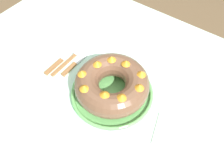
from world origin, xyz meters
TOP-DOWN VIEW (x-y plane):
  - ground_plane at (0.00, 0.00)m, footprint 8.00×8.00m
  - dining_table at (0.00, 0.00)m, footprint 1.35×1.05m
  - serving_dish at (0.02, 0.02)m, footprint 0.28×0.28m
  - bundt_cake at (0.02, 0.02)m, footprint 0.25×0.25m
  - fork at (-0.21, 0.05)m, footprint 0.02×0.18m
  - serving_knife at (-0.24, 0.02)m, footprint 0.02×0.20m
  - cake_knife at (-0.18, 0.04)m, footprint 0.02×0.16m
  - napkin at (0.28, 0.02)m, footprint 0.18×0.15m

SIDE VIEW (x-z plane):
  - ground_plane at x=0.00m, z-range 0.00..0.00m
  - dining_table at x=0.00m, z-range 0.29..1.03m
  - napkin at x=0.28m, z-range 0.75..0.75m
  - cake_knife at x=-0.18m, z-range 0.75..0.76m
  - fork at x=-0.21m, z-range 0.75..0.76m
  - serving_knife at x=-0.24m, z-range 0.75..0.76m
  - serving_dish at x=0.02m, z-range 0.75..0.77m
  - bundt_cake at x=0.02m, z-range 0.77..0.86m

